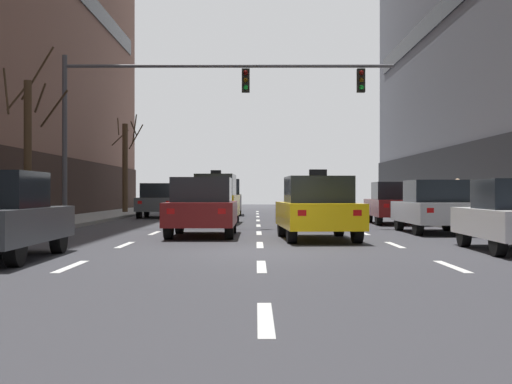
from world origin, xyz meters
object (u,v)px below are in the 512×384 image
car_parked_3 (392,203)px  car_driving_2 (201,207)px  car_driving_3 (158,201)px  pedestrian_0 (456,198)px  street_tree_1 (124,165)px  car_driving_4 (224,197)px  traffic_signal_0 (185,98)px  taxi_driving_1 (214,199)px  taxi_driving_5 (315,209)px  car_parked_2 (432,207)px  street_tree_0 (26,146)px

car_parked_3 → car_driving_2: bearing=-131.8°
car_driving_3 → pedestrian_0: 16.29m
car_parked_3 → pedestrian_0: bearing=-64.6°
car_driving_2 → street_tree_1: size_ratio=0.80×
car_driving_4 → pedestrian_0: (8.87, -14.46, 0.08)m
street_tree_1 → traffic_signal_0: bearing=-72.2°
car_driving_4 → pedestrian_0: 16.96m
car_parked_3 → traffic_signal_0: traffic_signal_0 is taller
taxi_driving_1 → traffic_signal_0: (-0.85, -3.58, 3.63)m
taxi_driving_5 → traffic_signal_0: 8.40m
car_parked_2 → car_parked_3: bearing=90.0°
car_parked_3 → street_tree_1: (-13.24, 12.80, 2.03)m
car_driving_2 → car_parked_2: bearing=13.0°
traffic_signal_0 → pedestrian_0: bearing=-0.7°
car_driving_3 → car_parked_3: 12.94m
taxi_driving_1 → street_tree_0: size_ratio=0.69×
traffic_signal_0 → street_tree_0: 5.69m
car_driving_3 → car_parked_3: (10.52, -7.52, -0.02)m
traffic_signal_0 → pedestrian_0: (9.67, -0.12, -3.56)m
taxi_driving_5 → car_parked_2: size_ratio=1.04×
street_tree_1 → car_driving_2: bearing=-73.7°
taxi_driving_1 → street_tree_0: street_tree_0 is taller
traffic_signal_0 → car_parked_3: bearing=21.9°
car_driving_2 → taxi_driving_5: (3.21, -1.51, 0.00)m
car_driving_2 → pedestrian_0: (8.74, 4.62, 0.24)m
street_tree_1 → taxi_driving_1: bearing=-64.3°
car_parked_2 → car_parked_3: (-0.00, 6.34, 0.02)m
car_driving_2 → street_tree_1: (-6.09, 20.78, 2.03)m
car_parked_3 → street_tree_0: size_ratio=0.74×
taxi_driving_5 → street_tree_0: bearing=153.2°
car_driving_3 → car_driving_4: 4.83m
car_driving_3 → street_tree_1: size_ratio=0.82×
taxi_driving_1 → car_parked_2: bearing=-42.7°
car_driving_2 → street_tree_0: bearing=152.4°
taxi_driving_5 → car_parked_2: taxi_driving_5 is taller
taxi_driving_1 → traffic_signal_0: bearing=-103.4°
taxi_driving_5 → traffic_signal_0: bearing=123.5°
car_driving_4 → car_driving_3: bearing=-132.3°
traffic_signal_0 → car_driving_2: bearing=-78.8°
car_driving_3 → street_tree_1: 6.26m
taxi_driving_5 → pedestrian_0: size_ratio=2.84×
taxi_driving_1 → street_tree_0: bearing=-139.6°
street_tree_1 → pedestrian_0: bearing=-47.5°
car_driving_2 → street_tree_1: street_tree_1 is taller
street_tree_0 → street_tree_1: size_ratio=1.08×
car_driving_3 → car_parked_2: size_ratio=1.05×
car_driving_4 → street_tree_0: 17.07m
traffic_signal_0 → car_driving_4: bearing=86.8°
taxi_driving_1 → pedestrian_0: size_ratio=2.59×
car_driving_2 → car_parked_2: car_driving_2 is taller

